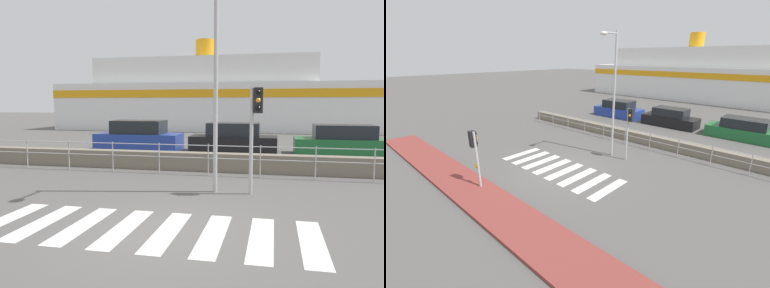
# 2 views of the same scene
# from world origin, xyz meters

# --- Properties ---
(ground_plane) EXTENTS (160.00, 160.00, 0.00)m
(ground_plane) POSITION_xyz_m (0.00, 0.00, 0.00)
(ground_plane) COLOR #565451
(crosswalk) EXTENTS (6.75, 2.40, 0.01)m
(crosswalk) POSITION_xyz_m (-0.25, 0.00, 0.00)
(crosswalk) COLOR silver
(crosswalk) RESTS_ON ground_plane
(seawall) EXTENTS (19.61, 0.55, 0.66)m
(seawall) POSITION_xyz_m (0.00, 6.63, 0.33)
(seawall) COLOR slate
(seawall) RESTS_ON ground_plane
(harbor_fence) EXTENTS (17.69, 0.04, 1.09)m
(harbor_fence) POSITION_xyz_m (-0.00, 5.76, 0.72)
(harbor_fence) COLOR #B2B2B5
(harbor_fence) RESTS_ON ground_plane
(traffic_light_far) EXTENTS (0.34, 0.32, 2.90)m
(traffic_light_far) POSITION_xyz_m (1.70, 3.38, 2.13)
(traffic_light_far) COLOR #B2B2B5
(traffic_light_far) RESTS_ON ground_plane
(streetlamp) EXTENTS (0.32, 1.34, 6.70)m
(streetlamp) POSITION_xyz_m (0.60, 3.19, 4.12)
(streetlamp) COLOR #B2B2B5
(streetlamp) RESTS_ON ground_plane
(ferry_boat) EXTENTS (35.48, 7.94, 8.35)m
(ferry_boat) POSITION_xyz_m (-0.85, 28.32, 2.78)
(ferry_boat) COLOR white
(ferry_boat) RESTS_ON ground_plane
(parked_car_blue) EXTENTS (4.53, 1.89, 1.56)m
(parked_car_blue) POSITION_xyz_m (-4.89, 12.17, 0.67)
(parked_car_blue) COLOR #233D9E
(parked_car_blue) RESTS_ON ground_plane
(parked_car_black) EXTENTS (4.36, 1.72, 1.49)m
(parked_car_black) POSITION_xyz_m (0.18, 12.17, 0.63)
(parked_car_black) COLOR black
(parked_car_black) RESTS_ON ground_plane
(parked_car_green) EXTENTS (4.56, 1.84, 1.46)m
(parked_car_green) POSITION_xyz_m (5.45, 12.17, 0.62)
(parked_car_green) COLOR #1E6633
(parked_car_green) RESTS_ON ground_plane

